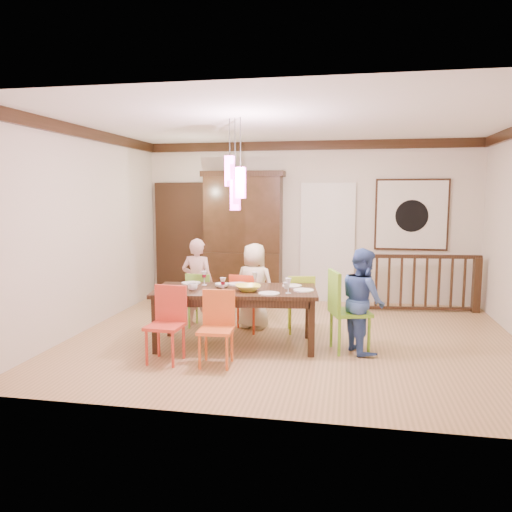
% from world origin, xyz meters
% --- Properties ---
extents(floor, '(6.00, 6.00, 0.00)m').
position_xyz_m(floor, '(0.00, 0.00, 0.00)').
color(floor, '#A17D4E').
rests_on(floor, ground).
extents(ceiling, '(6.00, 6.00, 0.00)m').
position_xyz_m(ceiling, '(0.00, 0.00, 2.90)').
color(ceiling, white).
rests_on(ceiling, wall_back).
extents(wall_back, '(6.00, 0.00, 6.00)m').
position_xyz_m(wall_back, '(0.00, 2.50, 1.45)').
color(wall_back, beige).
rests_on(wall_back, floor).
extents(wall_left, '(0.00, 5.00, 5.00)m').
position_xyz_m(wall_left, '(-3.00, 0.00, 1.45)').
color(wall_left, beige).
rests_on(wall_left, floor).
extents(crown_molding, '(6.00, 5.00, 0.16)m').
position_xyz_m(crown_molding, '(0.00, 0.00, 2.82)').
color(crown_molding, black).
rests_on(crown_molding, wall_back).
extents(panel_door, '(1.04, 0.07, 2.24)m').
position_xyz_m(panel_door, '(-2.40, 2.45, 1.05)').
color(panel_door, black).
rests_on(panel_door, wall_back).
extents(white_doorway, '(0.97, 0.05, 2.22)m').
position_xyz_m(white_doorway, '(0.35, 2.46, 1.05)').
color(white_doorway, silver).
rests_on(white_doorway, wall_back).
extents(painting, '(1.25, 0.06, 1.25)m').
position_xyz_m(painting, '(1.80, 2.46, 1.60)').
color(painting, black).
rests_on(painting, wall_back).
extents(pendant_cluster, '(0.27, 0.21, 1.14)m').
position_xyz_m(pendant_cluster, '(-0.69, -0.47, 2.11)').
color(pendant_cluster, '#F449C3').
rests_on(pendant_cluster, ceiling).
extents(dining_table, '(2.17, 1.19, 0.75)m').
position_xyz_m(dining_table, '(-0.69, -0.47, 0.66)').
color(dining_table, black).
rests_on(dining_table, floor).
extents(chair_far_left, '(0.40, 0.40, 0.82)m').
position_xyz_m(chair_far_left, '(-1.39, 0.34, 0.47)').
color(chair_far_left, '#84C740').
rests_on(chair_far_left, floor).
extents(chair_far_mid, '(0.39, 0.39, 0.84)m').
position_xyz_m(chair_far_mid, '(-0.70, 0.22, 0.48)').
color(chair_far_mid, red).
rests_on(chair_far_mid, floor).
extents(chair_far_right, '(0.44, 0.44, 0.83)m').
position_xyz_m(chair_far_right, '(0.07, 0.34, 0.48)').
color(chair_far_right, '#A1C828').
rests_on(chair_far_right, floor).
extents(chair_near_left, '(0.42, 0.42, 0.89)m').
position_xyz_m(chair_near_left, '(-1.36, -1.24, 0.51)').
color(chair_near_left, red).
rests_on(chair_near_left, floor).
extents(chair_near_mid, '(0.41, 0.41, 0.85)m').
position_xyz_m(chair_near_mid, '(-0.75, -1.25, 0.49)').
color(chair_near_mid, '#D75C24').
rests_on(chair_near_mid, floor).
extents(chair_end_right, '(0.58, 0.58, 1.02)m').
position_xyz_m(chair_end_right, '(0.77, -0.42, 0.58)').
color(chair_end_right, '#6CB029').
rests_on(chair_end_right, floor).
extents(china_hutch, '(1.50, 0.46, 2.37)m').
position_xyz_m(china_hutch, '(-1.18, 2.30, 1.19)').
color(china_hutch, black).
rests_on(china_hutch, floor).
extents(balustrade, '(1.98, 0.30, 0.96)m').
position_xyz_m(balustrade, '(1.92, 1.95, 0.50)').
color(balustrade, black).
rests_on(balustrade, floor).
extents(person_far_left, '(0.50, 0.34, 1.32)m').
position_xyz_m(person_far_left, '(-1.47, 0.38, 0.66)').
color(person_far_left, beige).
rests_on(person_far_left, floor).
extents(person_far_mid, '(0.68, 0.52, 1.25)m').
position_xyz_m(person_far_mid, '(-0.62, 0.43, 0.63)').
color(person_far_mid, beige).
rests_on(person_far_mid, floor).
extents(person_end_right, '(0.71, 0.78, 1.30)m').
position_xyz_m(person_end_right, '(0.92, -0.41, 0.65)').
color(person_end_right, '#3E5FAD').
rests_on(person_end_right, floor).
extents(serving_bowl, '(0.41, 0.41, 0.08)m').
position_xyz_m(serving_bowl, '(-0.51, -0.57, 0.79)').
color(serving_bowl, yellow).
rests_on(serving_bowl, dining_table).
extents(small_bowl, '(0.22, 0.22, 0.06)m').
position_xyz_m(small_bowl, '(-0.89, -0.41, 0.78)').
color(small_bowl, white).
rests_on(small_bowl, dining_table).
extents(cup_left, '(0.14, 0.14, 0.09)m').
position_xyz_m(cup_left, '(-1.20, -0.68, 0.80)').
color(cup_left, silver).
rests_on(cup_left, dining_table).
extents(cup_right, '(0.12, 0.12, 0.09)m').
position_xyz_m(cup_right, '(-0.04, -0.34, 0.79)').
color(cup_right, silver).
rests_on(cup_right, dining_table).
extents(plate_far_left, '(0.26, 0.26, 0.01)m').
position_xyz_m(plate_far_left, '(-1.37, -0.20, 0.76)').
color(plate_far_left, white).
rests_on(plate_far_left, dining_table).
extents(plate_far_mid, '(0.26, 0.26, 0.01)m').
position_xyz_m(plate_far_mid, '(-0.73, -0.16, 0.76)').
color(plate_far_mid, white).
rests_on(plate_far_mid, dining_table).
extents(plate_far_right, '(0.26, 0.26, 0.01)m').
position_xyz_m(plate_far_right, '(0.00, -0.16, 0.76)').
color(plate_far_right, white).
rests_on(plate_far_right, dining_table).
extents(plate_near_left, '(0.26, 0.26, 0.01)m').
position_xyz_m(plate_near_left, '(-1.40, -0.80, 0.76)').
color(plate_near_left, white).
rests_on(plate_near_left, dining_table).
extents(plate_near_mid, '(0.26, 0.26, 0.01)m').
position_xyz_m(plate_near_mid, '(-0.21, -0.71, 0.76)').
color(plate_near_mid, white).
rests_on(plate_near_mid, dining_table).
extents(plate_end_right, '(0.26, 0.26, 0.01)m').
position_xyz_m(plate_end_right, '(0.18, -0.43, 0.76)').
color(plate_end_right, white).
rests_on(plate_end_right, dining_table).
extents(wine_glass_a, '(0.08, 0.08, 0.19)m').
position_xyz_m(wine_glass_a, '(-1.16, -0.28, 0.84)').
color(wine_glass_a, '#590C19').
rests_on(wine_glass_a, dining_table).
extents(wine_glass_b, '(0.08, 0.08, 0.19)m').
position_xyz_m(wine_glass_b, '(-0.48, -0.25, 0.84)').
color(wine_glass_b, silver).
rests_on(wine_glass_b, dining_table).
extents(wine_glass_c, '(0.08, 0.08, 0.19)m').
position_xyz_m(wine_glass_c, '(-0.79, -0.75, 0.84)').
color(wine_glass_c, '#590C19').
rests_on(wine_glass_c, dining_table).
extents(wine_glass_d, '(0.08, 0.08, 0.19)m').
position_xyz_m(wine_glass_d, '(0.01, -0.63, 0.84)').
color(wine_glass_d, silver).
rests_on(wine_glass_d, dining_table).
extents(napkin, '(0.18, 0.14, 0.01)m').
position_xyz_m(napkin, '(-0.82, -0.79, 0.76)').
color(napkin, '#D83359').
rests_on(napkin, dining_table).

